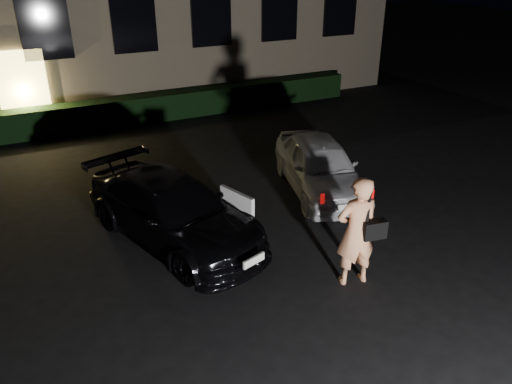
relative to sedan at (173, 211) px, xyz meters
name	(u,v)px	position (x,y,z in m)	size (l,w,h in m)	color
ground	(325,300)	(1.54, -2.91, -0.62)	(80.00, 80.00, 0.00)	black
hedge	(146,108)	(1.54, 7.59, -0.19)	(15.00, 0.70, 0.85)	black
sedan	(173,211)	(0.00, 0.00, 0.00)	(2.94, 4.59, 1.24)	black
hatch	(320,166)	(3.71, 0.59, 0.00)	(2.38, 3.91, 1.25)	silver
man	(357,231)	(2.25, -2.69, 0.36)	(0.82, 0.58, 1.95)	tan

